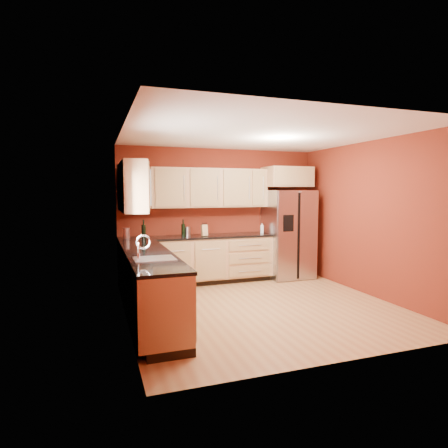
{
  "coord_description": "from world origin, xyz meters",
  "views": [
    {
      "loc": [
        -2.38,
        -5.12,
        1.76
      ],
      "look_at": [
        -0.29,
        0.9,
        1.2
      ],
      "focal_mm": 30.0,
      "sensor_mm": 36.0,
      "label": 1
    }
  ],
  "objects": [
    {
      "name": "floor",
      "position": [
        0.0,
        0.0,
        0.0
      ],
      "size": [
        4.0,
        4.0,
        0.0
      ],
      "primitive_type": "plane",
      "color": "#AF7443",
      "rests_on": "ground"
    },
    {
      "name": "ceiling",
      "position": [
        0.0,
        0.0,
        2.6
      ],
      "size": [
        4.0,
        4.0,
        0.0
      ],
      "primitive_type": "plane",
      "color": "white",
      "rests_on": "wall_back"
    },
    {
      "name": "wall_back",
      "position": [
        0.0,
        2.0,
        1.3
      ],
      "size": [
        4.0,
        0.04,
        2.6
      ],
      "primitive_type": "cube",
      "color": "maroon",
      "rests_on": "floor"
    },
    {
      "name": "wall_front",
      "position": [
        0.0,
        -2.0,
        1.3
      ],
      "size": [
        4.0,
        0.04,
        2.6
      ],
      "primitive_type": "cube",
      "color": "maroon",
      "rests_on": "floor"
    },
    {
      "name": "wall_left",
      "position": [
        -2.0,
        0.0,
        1.3
      ],
      "size": [
        0.04,
        4.0,
        2.6
      ],
      "primitive_type": "cube",
      "color": "maroon",
      "rests_on": "floor"
    },
    {
      "name": "wall_right",
      "position": [
        2.0,
        0.0,
        1.3
      ],
      "size": [
        0.04,
        4.0,
        2.6
      ],
      "primitive_type": "cube",
      "color": "maroon",
      "rests_on": "floor"
    },
    {
      "name": "base_cabinets_back",
      "position": [
        -0.55,
        1.7,
        0.44
      ],
      "size": [
        2.9,
        0.6,
        0.88
      ],
      "primitive_type": "cube",
      "color": "tan",
      "rests_on": "floor"
    },
    {
      "name": "base_cabinets_left",
      "position": [
        -1.7,
        0.0,
        0.44
      ],
      "size": [
        0.6,
        2.8,
        0.88
      ],
      "primitive_type": "cube",
      "color": "tan",
      "rests_on": "floor"
    },
    {
      "name": "countertop_back",
      "position": [
        -0.55,
        1.69,
        0.9
      ],
      "size": [
        2.9,
        0.62,
        0.04
      ],
      "primitive_type": "cube",
      "color": "black",
      "rests_on": "base_cabinets_back"
    },
    {
      "name": "countertop_left",
      "position": [
        -1.69,
        0.0,
        0.9
      ],
      "size": [
        0.62,
        2.8,
        0.04
      ],
      "primitive_type": "cube",
      "color": "black",
      "rests_on": "base_cabinets_left"
    },
    {
      "name": "upper_cabinets_back",
      "position": [
        -0.25,
        1.83,
        1.83
      ],
      "size": [
        2.3,
        0.33,
        0.75
      ],
      "primitive_type": "cube",
      "color": "tan",
      "rests_on": "wall_back"
    },
    {
      "name": "upper_cabinets_left",
      "position": [
        -1.83,
        0.72,
        1.83
      ],
      "size": [
        0.33,
        1.35,
        0.75
      ],
      "primitive_type": "cube",
      "color": "tan",
      "rests_on": "wall_left"
    },
    {
      "name": "corner_upper_cabinet",
      "position": [
        -1.67,
        1.67,
        1.83
      ],
      "size": [
        0.67,
        0.67,
        0.75
      ],
      "primitive_type": "cube",
      "rotation": [
        0.0,
        0.0,
        0.79
      ],
      "color": "tan",
      "rests_on": "wall_back"
    },
    {
      "name": "over_fridge_cabinet",
      "position": [
        1.35,
        1.7,
        2.05
      ],
      "size": [
        0.92,
        0.6,
        0.4
      ],
      "primitive_type": "cube",
      "color": "tan",
      "rests_on": "wall_back"
    },
    {
      "name": "refrigerator",
      "position": [
        1.35,
        1.62,
        0.89
      ],
      "size": [
        0.9,
        0.75,
        1.78
      ],
      "primitive_type": "cube",
      "color": "silver",
      "rests_on": "floor"
    },
    {
      "name": "window",
      "position": [
        -1.98,
        -0.5,
        1.55
      ],
      "size": [
        0.03,
        0.9,
        1.0
      ],
      "primitive_type": "cube",
      "color": "white",
      "rests_on": "wall_left"
    },
    {
      "name": "sink_faucet",
      "position": [
        -1.69,
        -0.5,
        1.07
      ],
      "size": [
        0.5,
        0.42,
        0.3
      ],
      "primitive_type": null,
      "color": "white",
      "rests_on": "countertop_left"
    },
    {
      "name": "canister_left",
      "position": [
        -1.85,
        1.7,
        1.01
      ],
      "size": [
        0.14,
        0.14,
        0.19
      ],
      "primitive_type": "cylinder",
      "rotation": [
        0.0,
        0.0,
        -0.22
      ],
      "color": "silver",
      "rests_on": "countertop_back"
    },
    {
      "name": "canister_right",
      "position": [
        -0.73,
        1.71,
        1.01
      ],
      "size": [
        0.11,
        0.11,
        0.17
      ],
      "primitive_type": "cylinder",
      "rotation": [
        0.0,
        0.0,
        -0.09
      ],
      "color": "silver",
      "rests_on": "countertop_back"
    },
    {
      "name": "wine_bottle_a",
      "position": [
        -1.56,
        1.63,
        1.09
      ],
      "size": [
        0.09,
        0.09,
        0.34
      ],
      "primitive_type": null,
      "rotation": [
        0.0,
        0.0,
        0.22
      ],
      "color": "black",
      "rests_on": "countertop_back"
    },
    {
      "name": "wine_bottle_b",
      "position": [
        -0.81,
        1.72,
        1.08
      ],
      "size": [
        0.09,
        0.09,
        0.32
      ],
      "primitive_type": null,
      "rotation": [
        0.0,
        0.0,
        -0.27
      ],
      "color": "black",
      "rests_on": "countertop_back"
    },
    {
      "name": "knife_block",
      "position": [
        -0.43,
        1.63,
        1.02
      ],
      "size": [
        0.11,
        0.1,
        0.21
      ],
      "primitive_type": "cube",
      "rotation": [
        0.0,
        0.0,
        0.02
      ],
      "color": "tan",
      "rests_on": "countertop_back"
    },
    {
      "name": "soap_dispenser",
      "position": [
        0.79,
        1.68,
        1.02
      ],
      "size": [
        0.09,
        0.09,
        0.2
      ],
      "primitive_type": "cylinder",
      "rotation": [
        0.0,
        0.0,
        -0.34
      ],
      "color": "white",
      "rests_on": "countertop_back"
    }
  ]
}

